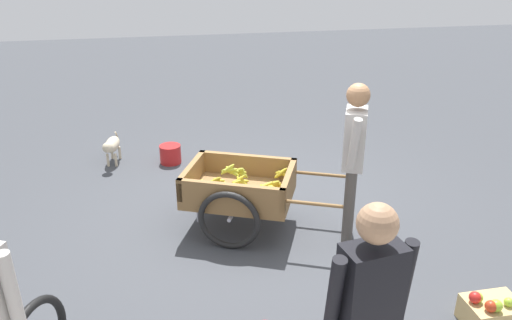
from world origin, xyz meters
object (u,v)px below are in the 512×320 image
Objects in this scene: apple_crate at (491,312)px; bystander_person at (368,309)px; plastic_bucket at (170,154)px; dog at (112,145)px; fruit_cart at (240,191)px; vendor_person at (354,150)px.

apple_crate is 1.83m from bystander_person.
plastic_bucket is 4.71m from bystander_person.
dog reaches higher than apple_crate.
plastic_bucket is at bearing -70.49° from fruit_cart.
fruit_cart is 4.13× the size of apple_crate.
bystander_person is at bearing 27.12° from apple_crate.
fruit_cart is at bearing 125.80° from dog.
bystander_person is (-0.96, 4.53, 0.86)m from plastic_bucket.
plastic_bucket is (0.67, -1.89, -0.31)m from fruit_cart.
fruit_cart is 2.71× the size of dog.
fruit_cart reaches higher than plastic_bucket.
dog is 5.02m from bystander_person.
bystander_person reaches higher than plastic_bucket.
vendor_person is 1.01× the size of bystander_person.
plastic_bucket is 0.66× the size of apple_crate.
dog reaches higher than plastic_bucket.
apple_crate is (-0.67, 1.46, -0.87)m from vendor_person.
vendor_person is 3.78× the size of apple_crate.
dog is (2.51, -2.46, -0.73)m from vendor_person.
bystander_person is (-1.74, 4.66, 0.72)m from dog.
vendor_person is at bearing -109.14° from bystander_person.
plastic_bucket is at bearing -53.63° from vendor_person.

